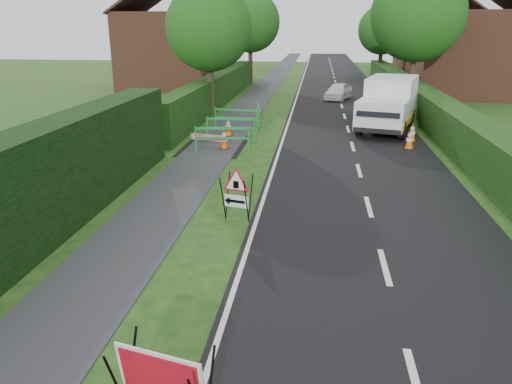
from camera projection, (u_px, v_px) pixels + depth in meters
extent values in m
plane|color=#174313|center=(255.00, 284.00, 9.33)|extent=(120.00, 120.00, 0.00)
cube|color=black|center=(336.00, 83.00, 41.98)|extent=(6.00, 90.00, 0.02)
cube|color=#2D2D30|center=(271.00, 82.00, 42.61)|extent=(2.00, 90.00, 0.02)
cube|color=black|center=(5.00, 269.00, 9.91)|extent=(1.10, 18.00, 2.50)
cube|color=#14380F|center=(218.00, 104.00, 30.61)|extent=(1.00, 24.00, 1.80)
cube|color=#14380F|center=(432.00, 127.00, 23.64)|extent=(1.20, 50.00, 1.50)
cube|color=brown|center=(173.00, 51.00, 37.84)|extent=(7.00, 7.00, 5.50)
cube|color=brown|center=(468.00, 54.00, 33.54)|extent=(7.00, 7.00, 5.50)
cube|color=brown|center=(437.00, 46.00, 46.60)|extent=(7.00, 7.00, 5.50)
cube|color=#331E19|center=(423.00, 2.00, 45.58)|extent=(4.00, 7.40, 2.58)
cube|color=#331E19|center=(462.00, 2.00, 45.18)|extent=(4.00, 7.40, 2.58)
cylinder|color=#2D2116|center=(211.00, 91.00, 26.38)|extent=(0.36, 0.36, 2.62)
sphere|color=#1A4211|center=(209.00, 27.00, 25.37)|extent=(4.40, 4.40, 4.40)
cylinder|color=#2D2116|center=(411.00, 82.00, 28.83)|extent=(0.36, 0.36, 2.97)
sphere|color=#1A4211|center=(418.00, 14.00, 27.65)|extent=(5.20, 5.20, 5.20)
cylinder|color=#2D2116|center=(250.00, 66.00, 41.41)|extent=(0.36, 0.36, 2.80)
sphere|color=#1A4211|center=(250.00, 22.00, 40.32)|extent=(4.80, 4.80, 4.80)
cylinder|color=#2D2116|center=(380.00, 65.00, 43.97)|extent=(0.36, 0.36, 2.45)
sphere|color=#1A4211|center=(383.00, 30.00, 43.01)|extent=(4.20, 4.20, 4.20)
cylinder|color=black|center=(115.00, 382.00, 6.05)|extent=(0.12, 0.34, 0.96)
cylinder|color=black|center=(132.00, 364.00, 6.36)|extent=(0.12, 0.34, 0.96)
cube|color=white|center=(161.00, 379.00, 5.97)|extent=(1.17, 0.42, 0.83)
cube|color=red|center=(160.00, 380.00, 5.96)|extent=(1.06, 0.38, 0.72)
cylinder|color=black|center=(223.00, 198.00, 12.17)|extent=(0.11, 0.35, 1.14)
cylinder|color=black|center=(228.00, 195.00, 12.43)|extent=(0.11, 0.35, 1.14)
cylinder|color=black|center=(246.00, 201.00, 11.97)|extent=(0.11, 0.35, 1.14)
cylinder|color=black|center=(251.00, 198.00, 12.22)|extent=(0.11, 0.35, 1.14)
cube|color=white|center=(236.00, 201.00, 12.20)|extent=(0.62, 0.17, 0.31)
cube|color=black|center=(236.00, 201.00, 12.19)|extent=(0.44, 0.12, 0.07)
cone|color=black|center=(227.00, 200.00, 12.27)|extent=(0.18, 0.21, 0.18)
cube|color=black|center=(236.00, 185.00, 12.05)|extent=(0.14, 0.04, 0.18)
cube|color=silver|center=(391.00, 98.00, 23.22)|extent=(2.80, 3.65, 1.93)
cube|color=silver|center=(382.00, 114.00, 21.20)|extent=(2.49, 2.55, 1.18)
cube|color=black|center=(378.00, 111.00, 20.23)|extent=(1.76, 0.70, 0.54)
cube|color=yellow|center=(364.00, 116.00, 23.01)|extent=(1.36, 4.77, 0.24)
cube|color=yellow|center=(410.00, 119.00, 22.27)|extent=(1.36, 4.77, 0.24)
cube|color=black|center=(377.00, 131.00, 20.50)|extent=(1.92, 0.65, 0.20)
cylinder|color=black|center=(360.00, 127.00, 21.68)|extent=(0.45, 0.84, 0.80)
cylinder|color=black|center=(402.00, 130.00, 21.02)|extent=(0.45, 0.84, 0.80)
cylinder|color=black|center=(373.00, 115.00, 24.50)|extent=(0.45, 0.84, 0.80)
cylinder|color=black|center=(411.00, 118.00, 23.84)|extent=(0.45, 0.84, 0.80)
cube|color=black|center=(409.00, 149.00, 19.51)|extent=(0.38, 0.38, 0.04)
cone|color=#F75907|center=(410.00, 139.00, 19.38)|extent=(0.32, 0.32, 0.75)
cylinder|color=white|center=(410.00, 140.00, 19.40)|extent=(0.25, 0.25, 0.14)
cylinder|color=white|center=(410.00, 135.00, 19.34)|extent=(0.17, 0.17, 0.10)
cube|color=black|center=(411.00, 141.00, 20.74)|extent=(0.38, 0.38, 0.04)
cone|color=#F75907|center=(412.00, 132.00, 20.61)|extent=(0.32, 0.32, 0.75)
cylinder|color=white|center=(412.00, 133.00, 20.62)|extent=(0.25, 0.25, 0.14)
cylinder|color=white|center=(413.00, 128.00, 20.57)|extent=(0.17, 0.17, 0.10)
cube|color=black|center=(393.00, 129.00, 23.17)|extent=(0.38, 0.38, 0.04)
cone|color=#F75907|center=(393.00, 121.00, 23.05)|extent=(0.32, 0.32, 0.75)
cylinder|color=white|center=(393.00, 121.00, 23.06)|extent=(0.25, 0.25, 0.14)
cylinder|color=white|center=(394.00, 117.00, 23.00)|extent=(0.17, 0.17, 0.10)
cube|color=black|center=(224.00, 148.00, 19.56)|extent=(0.38, 0.38, 0.04)
cone|color=#F75907|center=(224.00, 138.00, 19.43)|extent=(0.32, 0.32, 0.75)
cylinder|color=white|center=(224.00, 139.00, 19.44)|extent=(0.25, 0.25, 0.14)
cylinder|color=white|center=(224.00, 135.00, 19.38)|extent=(0.17, 0.17, 0.10)
cube|color=black|center=(228.00, 135.00, 21.84)|extent=(0.38, 0.38, 0.04)
cone|color=#F75907|center=(228.00, 126.00, 21.71)|extent=(0.32, 0.32, 0.75)
cylinder|color=white|center=(228.00, 127.00, 21.72)|extent=(0.25, 0.25, 0.14)
cylinder|color=white|center=(228.00, 123.00, 21.67)|extent=(0.17, 0.17, 0.10)
cube|color=#178335|center=(196.00, 139.00, 18.89)|extent=(0.05, 0.05, 1.00)
cube|color=#178335|center=(249.00, 139.00, 18.86)|extent=(0.05, 0.05, 1.00)
cube|color=#178335|center=(222.00, 128.00, 18.74)|extent=(1.99, 0.25, 0.08)
cube|color=#178335|center=(222.00, 138.00, 18.86)|extent=(1.99, 0.25, 0.08)
cube|color=#178335|center=(196.00, 152.00, 19.05)|extent=(0.10, 0.35, 0.04)
cube|color=#178335|center=(249.00, 152.00, 19.01)|extent=(0.10, 0.35, 0.04)
cube|color=#178335|center=(207.00, 128.00, 20.86)|extent=(0.05, 0.05, 1.00)
cube|color=#178335|center=(255.00, 129.00, 20.66)|extent=(0.05, 0.05, 1.00)
cube|color=#178335|center=(231.00, 119.00, 20.63)|extent=(2.00, 0.09, 0.08)
cube|color=#178335|center=(231.00, 128.00, 20.75)|extent=(2.00, 0.09, 0.08)
cube|color=#178335|center=(207.00, 140.00, 21.01)|extent=(0.07, 0.35, 0.04)
cube|color=#178335|center=(255.00, 141.00, 20.82)|extent=(0.07, 0.35, 0.04)
cube|color=#178335|center=(216.00, 118.00, 23.20)|extent=(0.06, 0.06, 1.00)
cube|color=#178335|center=(257.00, 120.00, 22.73)|extent=(0.06, 0.06, 1.00)
cube|color=#178335|center=(236.00, 110.00, 22.83)|extent=(1.99, 0.30, 0.08)
cube|color=#178335|center=(236.00, 118.00, 22.95)|extent=(1.99, 0.30, 0.08)
cube|color=#178335|center=(216.00, 128.00, 23.35)|extent=(0.10, 0.35, 0.04)
cube|color=#178335|center=(257.00, 130.00, 22.89)|extent=(0.10, 0.35, 0.04)
cube|color=#178335|center=(259.00, 119.00, 23.04)|extent=(0.06, 0.06, 1.00)
cube|color=#178335|center=(258.00, 112.00, 24.94)|extent=(0.06, 0.06, 1.00)
cube|color=#178335|center=(258.00, 106.00, 23.86)|extent=(0.36, 1.98, 0.08)
cube|color=#178335|center=(258.00, 114.00, 23.98)|extent=(0.36, 1.98, 0.08)
cube|color=#178335|center=(259.00, 129.00, 23.20)|extent=(0.36, 0.11, 0.04)
cube|color=#178335|center=(258.00, 121.00, 25.09)|extent=(0.36, 0.11, 0.04)
cube|color=red|center=(208.00, 149.00, 19.56)|extent=(1.46, 0.43, 0.25)
imported|color=white|center=(338.00, 91.00, 32.35)|extent=(2.13, 3.35, 1.06)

